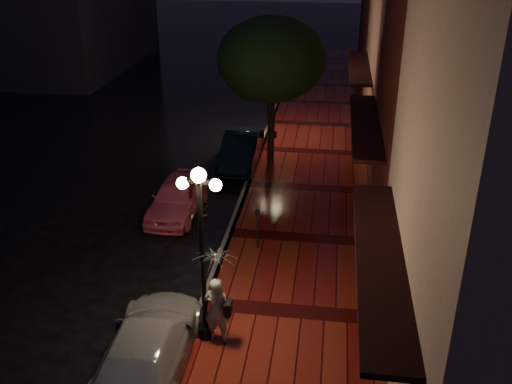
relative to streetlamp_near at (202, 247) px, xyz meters
The scene contains 14 objects.
ground 5.65m from the streetlamp_near, 94.00° to the left, with size 120.00×120.00×0.00m, color black.
sidewalk 5.91m from the streetlamp_near, 69.19° to the left, with size 4.50×60.00×0.15m, color #4C0E0D.
curb 5.61m from the streetlamp_near, 94.00° to the left, with size 0.25×60.00×0.15m, color #595451.
storefront_mid 10.08m from the streetlamp_near, 46.47° to the left, with size 5.00×8.00×11.00m, color #511914.
storefront_far 16.52m from the streetlamp_near, 66.09° to the left, with size 5.00×8.00×9.00m, color #8C5951.
storefront_extra 25.98m from the streetlamp_near, 75.10° to the left, with size 5.00×12.00×10.00m, color #511914.
streetlamp_near is the anchor object (origin of this frame).
streetlamp_far 14.00m from the streetlamp_near, 90.00° to the left, with size 0.96×0.36×4.31m.
street_tree 11.12m from the streetlamp_near, 88.65° to the left, with size 4.16×4.16×5.80m.
pink_car 7.05m from the streetlamp_near, 110.56° to the left, with size 1.49×3.69×1.26m, color #EF6281.
navy_car 11.19m from the streetlamp_near, 94.95° to the left, with size 1.41×4.06×1.34m, color black.
silver_car 2.46m from the streetlamp_near, 133.13° to the right, with size 1.80×4.42×1.28m, color #9FA0A7.
woman_with_umbrella 0.94m from the streetlamp_near, 11.17° to the right, with size 0.98×1.00×2.36m.
parking_meter 4.57m from the streetlamp_near, 81.22° to the left, with size 0.12×0.09×1.30m.
Camera 1 is at (3.00, -15.45, 8.97)m, focal length 40.00 mm.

